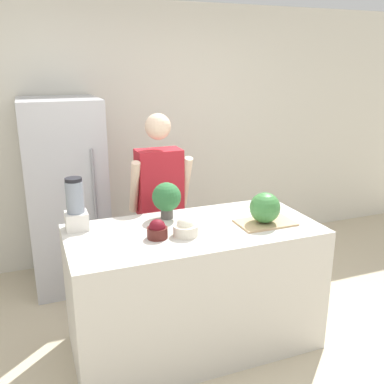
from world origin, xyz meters
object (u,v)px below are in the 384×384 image
(refrigerator, at_px, (66,195))
(bowl_cream, at_px, (186,228))
(potted_plant, at_px, (167,198))
(watermelon, at_px, (265,208))
(person, at_px, (160,207))
(bowl_cherries, at_px, (157,230))
(blender, at_px, (76,207))

(refrigerator, relative_size, bowl_cream, 10.28)
(refrigerator, height_order, potted_plant, refrigerator)
(watermelon, bearing_deg, potted_plant, 148.89)
(potted_plant, bearing_deg, person, 79.25)
(watermelon, bearing_deg, bowl_cherries, 177.62)
(refrigerator, bearing_deg, blender, -91.10)
(watermelon, distance_m, bowl_cream, 0.60)
(refrigerator, height_order, bowl_cherries, refrigerator)
(watermelon, height_order, bowl_cherries, watermelon)
(bowl_cream, bearing_deg, blender, 149.86)
(watermelon, bearing_deg, bowl_cream, 179.51)
(refrigerator, relative_size, bowl_cherries, 12.74)
(bowl_cherries, bearing_deg, watermelon, -2.38)
(bowl_cherries, distance_m, bowl_cream, 0.19)
(person, height_order, bowl_cream, person)
(refrigerator, height_order, watermelon, refrigerator)
(bowl_cherries, bearing_deg, blender, 143.04)
(blender, bearing_deg, bowl_cream, -30.14)
(blender, bearing_deg, potted_plant, -1.78)
(bowl_cream, xyz_separation_m, potted_plant, (-0.01, 0.36, 0.10))
(refrigerator, xyz_separation_m, watermelon, (1.23, -1.43, 0.18))
(blender, bearing_deg, refrigerator, 88.90)
(watermelon, distance_m, potted_plant, 0.71)
(refrigerator, relative_size, watermelon, 7.98)
(person, distance_m, bowl_cream, 0.86)
(bowl_cherries, relative_size, blender, 0.37)
(watermelon, height_order, bowl_cream, watermelon)
(person, distance_m, blender, 0.90)
(watermelon, bearing_deg, person, 121.22)
(bowl_cherries, bearing_deg, person, 72.02)
(bowl_cream, bearing_deg, potted_plant, 92.03)
(bowl_cherries, height_order, bowl_cream, bowl_cream)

